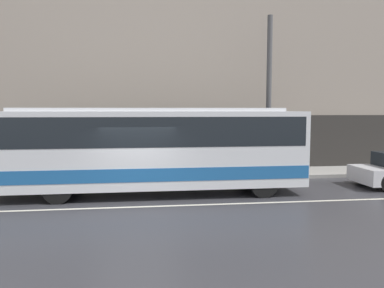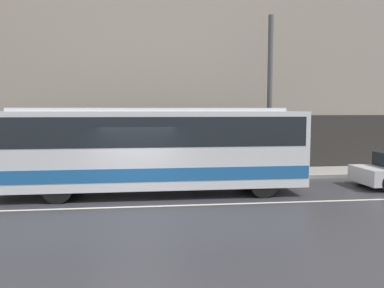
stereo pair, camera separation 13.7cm
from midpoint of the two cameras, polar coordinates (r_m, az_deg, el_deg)
The scene contains 6 objects.
ground_plane at distance 12.12m, azimuth -8.02°, elevation -9.46°, with size 60.00×60.00×0.00m, color #333338.
sidewalk at distance 17.22m, azimuth -7.67°, elevation -4.82°, with size 60.00×2.47×0.16m.
building_facade at distance 18.66m, azimuth -7.85°, elevation 15.75°, with size 60.00×0.35×13.41m.
lane_stripe at distance 12.12m, azimuth -8.02°, elevation -9.44°, with size 54.00×0.14×0.01m.
transit_bus at distance 13.64m, azimuth -5.90°, elevation -0.27°, with size 10.98×2.48×3.13m.
utility_pole_near at distance 17.34m, azimuth 11.97°, elevation 7.21°, with size 0.24×0.24×7.09m.
Camera 2 is at (0.35, -11.73, 3.05)m, focal length 35.00 mm.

